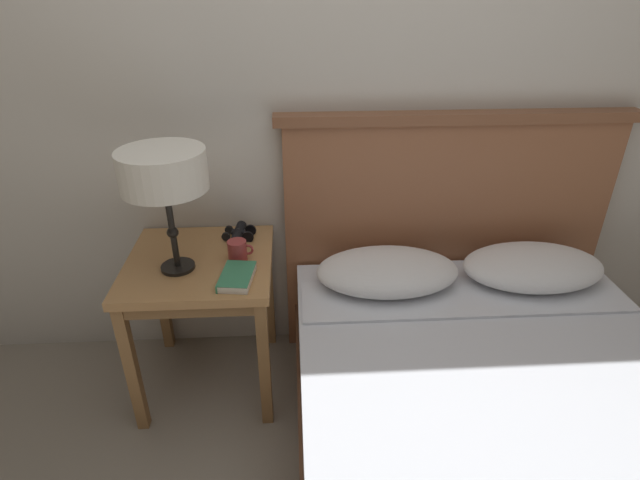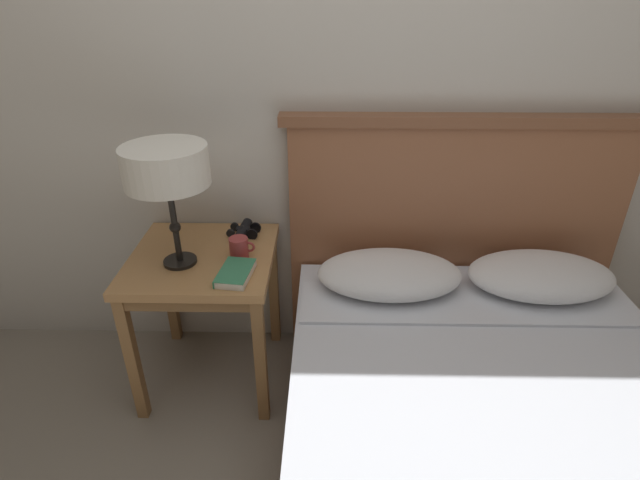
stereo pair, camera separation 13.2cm
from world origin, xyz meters
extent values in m
cube|color=beige|center=(0.00, 1.04, 1.30)|extent=(8.00, 0.06, 2.60)
cube|color=#AD7A47|center=(-0.53, 0.72, 0.62)|extent=(0.58, 0.58, 0.04)
cube|color=brown|center=(-0.53, 0.72, 0.58)|extent=(0.55, 0.55, 0.05)
cube|color=olive|center=(-0.78, 0.46, 0.30)|extent=(0.04, 0.04, 0.60)
cube|color=olive|center=(-0.27, 0.46, 0.30)|extent=(0.04, 0.04, 0.60)
cube|color=olive|center=(-0.78, 0.97, 0.30)|extent=(0.04, 0.04, 0.60)
cube|color=olive|center=(-0.27, 0.97, 0.30)|extent=(0.04, 0.04, 0.60)
cube|color=silver|center=(0.55, 0.00, 0.35)|extent=(1.37, 1.86, 0.23)
cube|color=white|center=(0.55, 0.62, 0.47)|extent=(1.34, 0.28, 0.01)
cube|color=brown|center=(0.55, 0.97, 0.55)|extent=(1.46, 0.06, 1.11)
cube|color=brown|center=(0.55, 0.97, 1.13)|extent=(1.53, 0.10, 0.04)
ellipsoid|color=white|center=(0.25, 0.73, 0.54)|extent=(0.60, 0.36, 0.15)
ellipsoid|color=white|center=(0.87, 0.73, 0.54)|extent=(0.60, 0.36, 0.15)
cylinder|color=black|center=(-0.60, 0.65, 0.64)|extent=(0.13, 0.13, 0.01)
cylinder|color=black|center=(-0.60, 0.65, 0.81)|extent=(0.02, 0.02, 0.32)
sphere|color=black|center=(-0.60, 0.65, 0.80)|extent=(0.04, 0.04, 0.04)
cylinder|color=silver|center=(-0.60, 0.65, 1.04)|extent=(0.31, 0.31, 0.14)
cube|color=silver|center=(-0.36, 0.55, 0.65)|extent=(0.13, 0.20, 0.03)
cube|color=#337F56|center=(-0.36, 0.55, 0.67)|extent=(0.14, 0.20, 0.00)
cube|color=#337F56|center=(-0.41, 0.56, 0.65)|extent=(0.03, 0.19, 0.03)
cylinder|color=black|center=(-0.39, 0.86, 0.66)|extent=(0.05, 0.10, 0.04)
cylinder|color=black|center=(-0.34, 0.86, 0.66)|extent=(0.05, 0.02, 0.05)
cylinder|color=black|center=(-0.43, 0.87, 0.66)|extent=(0.04, 0.02, 0.04)
cylinder|color=black|center=(-0.38, 0.93, 0.66)|extent=(0.05, 0.10, 0.04)
cylinder|color=black|center=(-0.33, 0.92, 0.66)|extent=(0.05, 0.02, 0.05)
cylinder|color=black|center=(-0.43, 0.93, 0.66)|extent=(0.04, 0.02, 0.04)
cube|color=black|center=(-0.38, 0.89, 0.67)|extent=(0.06, 0.04, 0.01)
cylinder|color=black|center=(-0.38, 0.89, 0.67)|extent=(0.02, 0.01, 0.02)
cylinder|color=#993333|center=(-0.37, 0.70, 0.68)|extent=(0.08, 0.08, 0.08)
torus|color=#993333|center=(-0.33, 0.70, 0.68)|extent=(0.05, 0.01, 0.05)
camera|label=1|loc=(-0.14, -1.03, 1.66)|focal=28.00mm
camera|label=2|loc=(-0.01, -1.04, 1.66)|focal=28.00mm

